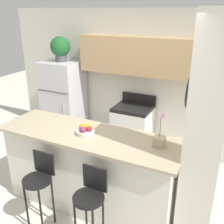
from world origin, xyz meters
name	(u,v)px	position (x,y,z in m)	size (l,w,h in m)	color
ground_plane	(91,204)	(0.00, 0.00, 0.00)	(14.00, 14.00, 0.00)	beige
wall_back	(147,73)	(0.11, 1.86, 1.48)	(5.60, 0.38, 2.55)	silver
pillar_right	(203,144)	(1.35, -0.02, 1.28)	(0.38, 0.32, 2.55)	silver
counter_bar	(90,170)	(0.00, 0.00, 0.55)	(2.37, 0.76, 1.08)	silver
refrigerator	(64,101)	(-1.51, 1.55, 0.80)	(0.72, 0.67, 1.60)	silver
stove_range	(133,129)	(-0.03, 1.60, 0.46)	(0.65, 0.59, 1.07)	white
bar_stool_left	(39,181)	(-0.35, -0.56, 0.64)	(0.34, 0.34, 0.97)	black
bar_stool_right	(90,198)	(0.35, -0.56, 0.64)	(0.34, 0.34, 0.97)	black
potted_plant_on_fridge	(60,48)	(-1.51, 1.55, 1.86)	(0.37, 0.37, 0.46)	#4C4C51
orchid_vase	(160,137)	(0.88, 0.08, 1.20)	(0.12, 0.12, 0.41)	tan
fruit_bowl	(85,130)	(-0.03, -0.02, 1.13)	(0.23, 0.23, 0.12)	silver
trash_bin	(84,139)	(-0.93, 1.33, 0.19)	(0.28, 0.28, 0.38)	black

